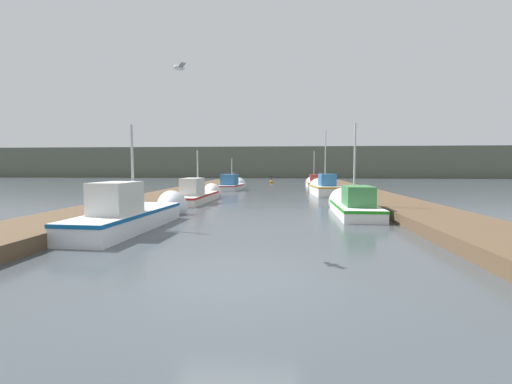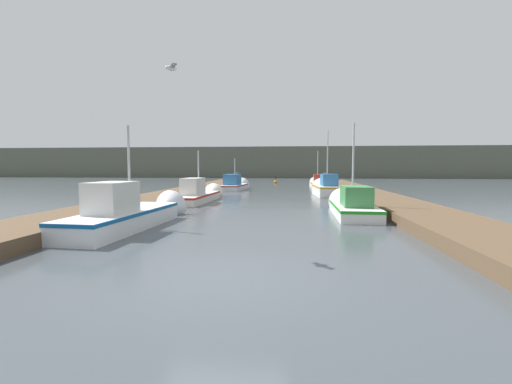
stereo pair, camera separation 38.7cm
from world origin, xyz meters
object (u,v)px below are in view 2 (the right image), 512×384
(channel_buoy, at_px, (276,182))
(mooring_piling_2, at_px, (326,180))
(mooring_piling_3, at_px, (358,195))
(fishing_boat_0, at_px, (134,213))
(fishing_boat_2, at_px, (200,194))
(seagull_lead, at_px, (171,68))
(mooring_piling_0, at_px, (325,179))
(fishing_boat_1, at_px, (351,205))
(mooring_piling_1, at_px, (238,178))
(fishing_boat_3, at_px, (326,188))
(fishing_boat_4, at_px, (235,185))
(fishing_boat_5, at_px, (317,183))

(channel_buoy, bearing_deg, mooring_piling_2, -34.64)
(mooring_piling_2, relative_size, mooring_piling_3, 1.10)
(fishing_boat_0, relative_size, fishing_boat_2, 1.02)
(mooring_piling_2, relative_size, channel_buoy, 1.19)
(seagull_lead, bearing_deg, mooring_piling_0, 129.01)
(fishing_boat_1, distance_m, mooring_piling_3, 3.36)
(fishing_boat_0, xyz_separation_m, mooring_piling_1, (-0.96, 28.32, 0.18))
(mooring_piling_2, bearing_deg, mooring_piling_1, 166.68)
(fishing_boat_3, bearing_deg, fishing_boat_0, -124.63)
(fishing_boat_4, height_order, channel_buoy, fishing_boat_4)
(mooring_piling_0, height_order, mooring_piling_3, mooring_piling_0)
(mooring_piling_3, bearing_deg, fishing_boat_4, 126.31)
(fishing_boat_3, distance_m, fishing_boat_5, 10.06)
(mooring_piling_1, xyz_separation_m, mooring_piling_2, (9.85, -2.33, -0.07))
(mooring_piling_1, bearing_deg, seagull_lead, -83.89)
(mooring_piling_2, bearing_deg, mooring_piling_0, 90.16)
(fishing_boat_2, distance_m, seagull_lead, 12.11)
(fishing_boat_2, distance_m, fishing_boat_4, 9.92)
(fishing_boat_4, bearing_deg, fishing_boat_1, -58.29)
(fishing_boat_2, distance_m, fishing_boat_5, 16.84)
(mooring_piling_0, bearing_deg, fishing_boat_1, -92.72)
(fishing_boat_0, height_order, fishing_boat_1, fishing_boat_1)
(mooring_piling_1, xyz_separation_m, seagull_lead, (3.33, -31.15, 3.70))
(mooring_piling_2, bearing_deg, mooring_piling_3, -90.64)
(fishing_boat_2, height_order, mooring_piling_0, fishing_boat_2)
(fishing_boat_4, bearing_deg, fishing_boat_2, -87.62)
(mooring_piling_3, distance_m, channel_buoy, 23.39)
(fishing_boat_5, bearing_deg, channel_buoy, 124.22)
(fishing_boat_0, height_order, mooring_piling_1, fishing_boat_0)
(fishing_boat_1, bearing_deg, mooring_piling_3, 75.18)
(fishing_boat_5, relative_size, mooring_piling_1, 3.61)
(fishing_boat_2, distance_m, fishing_boat_3, 9.09)
(fishing_boat_0, height_order, mooring_piling_2, fishing_boat_0)
(mooring_piling_0, height_order, mooring_piling_1, mooring_piling_0)
(mooring_piling_2, xyz_separation_m, seagull_lead, (-6.51, -28.81, 3.77))
(mooring_piling_0, distance_m, mooring_piling_1, 9.88)
(fishing_boat_4, bearing_deg, mooring_piling_3, -48.88)
(mooring_piling_2, xyz_separation_m, channel_buoy, (-5.54, 3.83, -0.44))
(seagull_lead, bearing_deg, mooring_piling_2, 128.41)
(mooring_piling_3, bearing_deg, fishing_boat_0, -140.97)
(fishing_boat_1, distance_m, seagull_lead, 9.42)
(fishing_boat_1, xyz_separation_m, fishing_boat_2, (-7.76, 4.56, 0.01))
(fishing_boat_1, xyz_separation_m, channel_buoy, (-4.41, 26.01, -0.24))
(fishing_boat_4, bearing_deg, mooring_piling_2, 47.11)
(fishing_boat_4, height_order, mooring_piling_0, fishing_boat_4)
(mooring_piling_0, xyz_separation_m, mooring_piling_3, (-0.21, -20.40, -0.12))
(fishing_boat_0, distance_m, channel_buoy, 30.00)
(mooring_piling_3, relative_size, seagull_lead, 2.04)
(fishing_boat_3, height_order, mooring_piling_3, fishing_boat_3)
(mooring_piling_0, bearing_deg, mooring_piling_2, -89.84)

